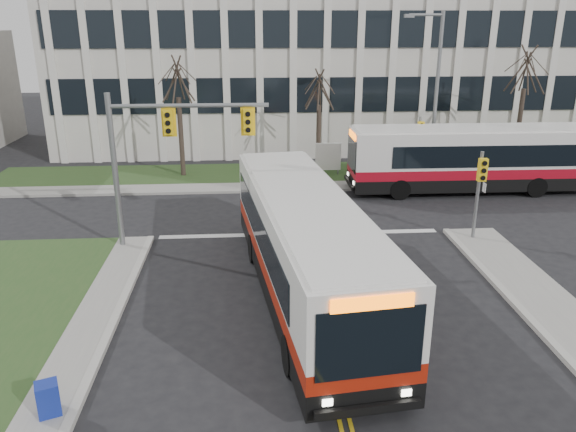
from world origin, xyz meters
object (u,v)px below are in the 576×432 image
at_px(bus_main, 305,249).
at_px(bus_cross, 470,160).
at_px(streetlight, 434,89).
at_px(newspaper_box_blue, 49,401).
at_px(directory_sign, 328,157).

distance_m(bus_main, bus_cross, 15.31).
bearing_deg(streetlight, newspaper_box_blue, -127.35).
relative_size(streetlight, directory_sign, 4.60).
height_order(directory_sign, bus_cross, bus_cross).
xyz_separation_m(bus_cross, newspaper_box_blue, (-16.42, -17.23, -1.22)).
distance_m(streetlight, newspaper_box_blue, 24.90).
relative_size(directory_sign, bus_cross, 0.16).
bearing_deg(bus_cross, directory_sign, -115.79).
bearing_deg(newspaper_box_blue, directory_sign, 44.35).
bearing_deg(streetlight, directory_sign, 166.77).
distance_m(directory_sign, bus_cross, 7.95).
relative_size(bus_cross, newspaper_box_blue, 13.38).
relative_size(streetlight, bus_main, 0.71).
bearing_deg(newspaper_box_blue, streetlight, 31.16).
relative_size(directory_sign, newspaper_box_blue, 2.11).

